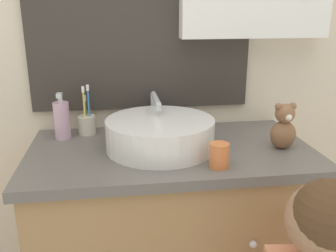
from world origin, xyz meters
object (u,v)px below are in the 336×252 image
soap_dispenser (62,120)px  teddy_bear (284,127)px  drinking_cup (219,155)px  sink_basin (160,133)px  toothbrush_holder (87,123)px

soap_dispenser → teddy_bear: 0.83m
teddy_bear → drinking_cup: 0.30m
sink_basin → toothbrush_holder: 0.34m
toothbrush_holder → soap_dispenser: bearing=-155.9°
drinking_cup → teddy_bear: bearing=25.6°
sink_basin → toothbrush_holder: bearing=143.6°
sink_basin → soap_dispenser: soap_dispenser is taller
toothbrush_holder → drinking_cup: toothbrush_holder is taller
sink_basin → drinking_cup: bearing=-49.4°
toothbrush_holder → teddy_bear: size_ratio=1.18×
soap_dispenser → teddy_bear: bearing=-15.6°
sink_basin → toothbrush_holder: size_ratio=2.20×
toothbrush_holder → soap_dispenser: toothbrush_holder is taller
teddy_bear → sink_basin: bearing=171.9°
toothbrush_holder → drinking_cup: bearing=-42.0°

